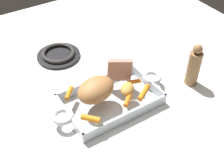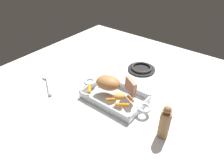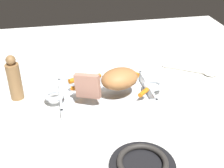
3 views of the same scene
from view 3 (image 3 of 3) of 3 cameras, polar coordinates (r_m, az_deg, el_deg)
name	(u,v)px [view 3 (image 3 of 3)]	position (r m, az deg, el deg)	size (l,w,h in m)	color
ground_plane	(105,99)	(1.06, -1.30, -2.83)	(1.62, 1.62, 0.00)	white
roasting_dish	(105,95)	(1.05, -1.31, -2.16)	(0.43, 0.21, 0.05)	silver
pork_roast	(120,79)	(1.02, 1.48, 1.04)	(0.13, 0.10, 0.07)	#AF7340
roast_slice_outer	(88,86)	(0.97, -4.72, -0.39)	(0.02, 0.08, 0.08)	tan
baby_carrot_southeast	(77,79)	(1.08, -6.72, 0.96)	(0.02, 0.02, 0.07)	orange
baby_carrot_northwest	(95,77)	(1.08, -3.27, 1.28)	(0.02, 0.02, 0.05)	orange
baby_carrot_center_right	(132,73)	(1.11, 3.84, 2.16)	(0.02, 0.02, 0.06)	orange
baby_carrot_long	(77,88)	(1.03, -6.70, -0.73)	(0.02, 0.02, 0.05)	orange
baby_carrot_short	(144,92)	(1.00, 6.11, -1.63)	(0.02, 0.02, 0.05)	orange
potato_whole	(90,81)	(1.04, -4.28, 0.57)	(0.06, 0.04, 0.03)	gold
stove_burner_rear	(142,164)	(0.81, 5.90, -15.15)	(0.18, 0.18, 0.03)	black
serving_spoon	(196,71)	(1.27, 15.94, 2.51)	(0.21, 0.15, 0.02)	white
pepper_mill	(14,79)	(1.08, -18.34, 0.87)	(0.05, 0.05, 0.17)	olive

